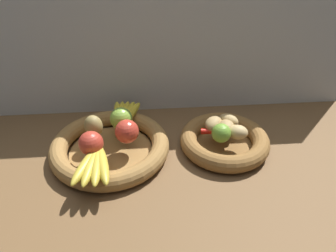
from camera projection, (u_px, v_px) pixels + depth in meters
The scene contains 16 objects.
ground_plane at pixel (175, 158), 98.57cm from camera, with size 140.00×90.00×3.00cm, color brown.
back_wall at pixel (168, 40), 106.39cm from camera, with size 140.00×3.00×55.00cm.
fruit_bowl_left at pixel (110, 147), 96.92cm from camera, with size 37.97×37.97×5.60cm.
fruit_bowl_right at pixel (224, 141), 99.45cm from camera, with size 29.24×29.24×5.60cm.
apple_red_front at pixel (91, 143), 87.68cm from camera, with size 7.24×7.24×7.24cm, color #B73828.
apple_green_back at pixel (121, 119), 98.20cm from camera, with size 7.36×7.36×7.36cm, color #7AA338.
apple_red_right at pixel (127, 131), 92.32cm from camera, with size 7.42×7.42×7.42cm, color #B73828.
pear_brown at pixel (94, 126), 94.60cm from camera, with size 5.92×5.49×7.42cm, color olive.
banana_bunch_front at pixel (95, 164), 83.60cm from camera, with size 11.84×18.40×3.09cm.
banana_bunch_back at pixel (124, 114), 104.38cm from camera, with size 10.98×17.80×2.82cm.
potato_large at pixel (226, 128), 96.45cm from camera, with size 6.84×5.53×4.50cm, color #A38451.
potato_oblong at pixel (214, 124), 98.46cm from camera, with size 7.24×5.21×4.33cm, color #A38451.
potato_small at pixel (238, 133), 94.17cm from camera, with size 6.41×5.03×4.45cm, color tan.
potato_back at pixel (229, 120), 100.11cm from camera, with size 6.80×4.41×4.24cm, color tan.
lime_near at pixel (221, 133), 92.82cm from camera, with size 6.00×6.00×6.00cm, color #6B9E33.
chili_pepper at pixel (219, 132), 96.79cm from camera, with size 1.99×1.99×11.72cm, color red.
Camera 1 is at (-8.60, -74.22, 63.68)cm, focal length 32.32 mm.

